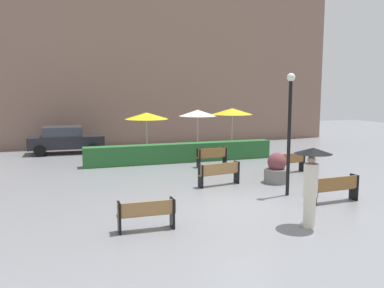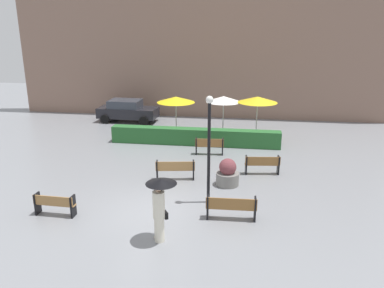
% 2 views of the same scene
% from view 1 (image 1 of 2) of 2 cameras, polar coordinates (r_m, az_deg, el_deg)
% --- Properties ---
extents(ground_plane, '(60.00, 60.00, 0.00)m').
position_cam_1_polar(ground_plane, '(12.48, 7.82, -9.23)').
color(ground_plane, gray).
extents(bench_far_right, '(1.63, 0.54, 0.88)m').
position_cam_1_polar(bench_far_right, '(18.03, 13.92, -2.42)').
color(bench_far_right, olive).
rests_on(bench_far_right, ground).
extents(bench_near_left, '(1.53, 0.40, 0.80)m').
position_cam_1_polar(bench_near_left, '(10.44, -6.60, -9.88)').
color(bench_near_left, '#9E7242').
rests_on(bench_near_left, ground).
extents(bench_mid_center, '(1.77, 0.60, 0.88)m').
position_cam_1_polar(bench_mid_center, '(15.18, 4.01, -4.07)').
color(bench_mid_center, '#9E7242').
rests_on(bench_mid_center, ground).
extents(bench_back_row, '(1.54, 0.46, 0.90)m').
position_cam_1_polar(bench_back_row, '(18.98, 2.93, -1.69)').
color(bench_back_row, olive).
rests_on(bench_back_row, ground).
extents(bench_near_right, '(1.81, 0.45, 0.87)m').
position_cam_1_polar(bench_near_right, '(13.69, 19.93, -5.91)').
color(bench_near_right, olive).
rests_on(bench_near_right, ground).
extents(pedestrian_with_umbrella, '(0.98, 0.98, 2.14)m').
position_cam_1_polar(pedestrian_with_umbrella, '(10.87, 16.87, -4.49)').
color(pedestrian_with_umbrella, silver).
rests_on(pedestrian_with_umbrella, ground).
extents(planter_pot, '(0.99, 0.99, 1.20)m').
position_cam_1_polar(planter_pot, '(16.01, 12.14, -3.67)').
color(planter_pot, slate).
rests_on(planter_pot, ground).
extents(lamp_post, '(0.28, 0.28, 4.21)m').
position_cam_1_polar(lamp_post, '(13.86, 13.92, 3.09)').
color(lamp_post, black).
rests_on(lamp_post, ground).
extents(patio_umbrella_yellow, '(2.33, 2.33, 2.47)m').
position_cam_1_polar(patio_umbrella_yellow, '(21.35, -6.58, 4.06)').
color(patio_umbrella_yellow, silver).
rests_on(patio_umbrella_yellow, ground).
extents(patio_umbrella_white, '(2.11, 2.11, 2.57)m').
position_cam_1_polar(patio_umbrella_white, '(22.16, 0.84, 4.50)').
color(patio_umbrella_white, silver).
rests_on(patio_umbrella_white, ground).
extents(patio_umbrella_yellow_far, '(2.34, 2.34, 2.63)m').
position_cam_1_polar(patio_umbrella_yellow_far, '(22.73, 5.83, 4.71)').
color(patio_umbrella_yellow_far, silver).
rests_on(patio_umbrella_yellow_far, ground).
extents(hedge_strip, '(9.79, 0.70, 0.96)m').
position_cam_1_polar(hedge_strip, '(20.20, -1.52, -1.26)').
color(hedge_strip, '#28602D').
rests_on(hedge_strip, ground).
extents(building_facade, '(28.00, 1.20, 10.45)m').
position_cam_1_polar(building_facade, '(27.26, -7.34, 10.99)').
color(building_facade, '#846656').
rests_on(building_facade, ground).
extents(parked_car, '(4.26, 2.09, 1.57)m').
position_cam_1_polar(parked_car, '(24.11, -17.78, 0.64)').
color(parked_car, black).
rests_on(parked_car, ground).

